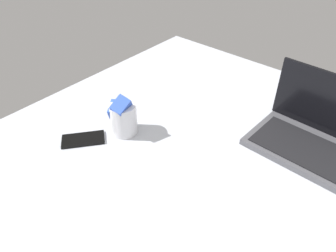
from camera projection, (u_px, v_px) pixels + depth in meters
bed_mattress at (261, 214)px, 96.91cm from camera, size 180.00×140.00×18.00cm
laptop at (309, 134)px, 105.33cm from camera, size 33.82×24.20×23.00cm
snack_cup at (123, 117)px, 109.57cm from camera, size 10.13×9.36×15.00cm
cell_phone at (83, 139)px, 109.52cm from camera, size 14.02×15.20×0.80cm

